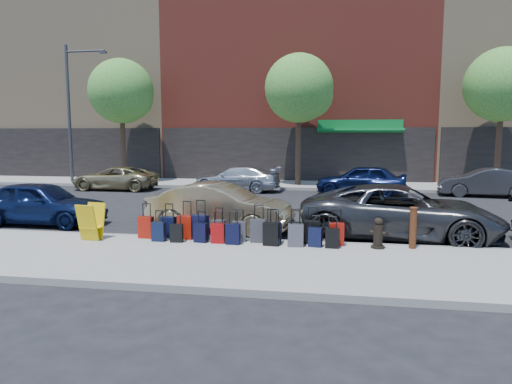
% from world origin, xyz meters
% --- Properties ---
extents(ground, '(120.00, 120.00, 0.00)m').
position_xyz_m(ground, '(0.00, 0.00, 0.00)').
color(ground, black).
rests_on(ground, ground).
extents(sidewalk_near, '(60.00, 4.00, 0.15)m').
position_xyz_m(sidewalk_near, '(0.00, -6.50, 0.07)').
color(sidewalk_near, gray).
rests_on(sidewalk_near, ground).
extents(sidewalk_far, '(60.00, 4.00, 0.15)m').
position_xyz_m(sidewalk_far, '(0.00, 10.00, 0.07)').
color(sidewalk_far, gray).
rests_on(sidewalk_far, ground).
extents(curb_near, '(60.00, 0.08, 0.15)m').
position_xyz_m(curb_near, '(0.00, -4.48, 0.07)').
color(curb_near, gray).
rests_on(curb_near, ground).
extents(curb_far, '(60.00, 0.08, 0.15)m').
position_xyz_m(curb_far, '(0.00, 7.98, 0.07)').
color(curb_far, gray).
rests_on(curb_far, ground).
extents(building_left, '(15.00, 12.12, 16.00)m').
position_xyz_m(building_left, '(-16.00, 17.98, 7.98)').
color(building_left, '#9F8461').
rests_on(building_left, ground).
extents(building_center, '(17.00, 12.85, 20.00)m').
position_xyz_m(building_center, '(0.00, 17.99, 9.98)').
color(building_center, maroon).
rests_on(building_center, ground).
extents(tree_left, '(3.80, 3.80, 7.27)m').
position_xyz_m(tree_left, '(-9.86, 9.50, 5.41)').
color(tree_left, black).
rests_on(tree_left, sidewalk_far).
extents(tree_center, '(3.80, 3.80, 7.27)m').
position_xyz_m(tree_center, '(0.64, 9.50, 5.41)').
color(tree_center, black).
rests_on(tree_center, sidewalk_far).
extents(tree_right, '(3.80, 3.80, 7.27)m').
position_xyz_m(tree_right, '(11.14, 9.50, 5.41)').
color(tree_right, black).
rests_on(tree_right, sidewalk_far).
extents(streetlight, '(2.59, 0.18, 8.00)m').
position_xyz_m(streetlight, '(-12.80, 8.80, 4.66)').
color(streetlight, '#333338').
rests_on(streetlight, sidewalk_far).
extents(suitcase_front_0, '(0.41, 0.25, 0.94)m').
position_xyz_m(suitcase_front_0, '(-2.53, -4.83, 0.45)').
color(suitcase_front_0, '#981509').
rests_on(suitcase_front_0, sidewalk_near).
extents(suitcase_front_1, '(0.41, 0.26, 0.94)m').
position_xyz_m(suitcase_front_1, '(-1.93, -4.75, 0.45)').
color(suitcase_front_1, black).
rests_on(suitcase_front_1, sidewalk_near).
extents(suitcase_front_2, '(0.46, 0.31, 1.02)m').
position_xyz_m(suitcase_front_2, '(-1.43, -4.75, 0.47)').
color(suitcase_front_2, '#951709').
rests_on(suitcase_front_2, sidewalk_near).
extents(suitcase_front_3, '(0.48, 0.32, 1.06)m').
position_xyz_m(suitcase_front_3, '(-1.04, -4.76, 0.48)').
color(suitcase_front_3, black).
rests_on(suitcase_front_3, sidewalk_near).
extents(suitcase_front_4, '(0.39, 0.25, 0.88)m').
position_xyz_m(suitcase_front_4, '(-0.53, -4.79, 0.43)').
color(suitcase_front_4, '#39383D').
rests_on(suitcase_front_4, sidewalk_near).
extents(suitcase_front_5, '(0.37, 0.22, 0.85)m').
position_xyz_m(suitcase_front_5, '(0.03, -4.79, 0.42)').
color(suitcase_front_5, '#3D3C42').
rests_on(suitcase_front_5, sidewalk_near).
extents(suitcase_front_6, '(0.41, 0.22, 0.98)m').
position_xyz_m(suitcase_front_6, '(0.55, -4.82, 0.46)').
color(suitcase_front_6, '#343438').
rests_on(suitcase_front_6, sidewalk_near).
extents(suitcase_front_7, '(0.37, 0.20, 0.88)m').
position_xyz_m(suitcase_front_7, '(0.96, -4.84, 0.43)').
color(suitcase_front_7, black).
rests_on(suitcase_front_7, sidewalk_near).
extents(suitcase_front_8, '(0.39, 0.24, 0.90)m').
position_xyz_m(suitcase_front_8, '(1.51, -4.85, 0.43)').
color(suitcase_front_8, black).
rests_on(suitcase_front_8, sidewalk_near).
extents(suitcase_front_9, '(0.43, 0.28, 0.95)m').
position_xyz_m(suitcase_front_9, '(1.93, -4.76, 0.45)').
color(suitcase_front_9, black).
rests_on(suitcase_front_9, sidewalk_near).
extents(suitcase_front_10, '(0.39, 0.23, 0.92)m').
position_xyz_m(suitcase_front_10, '(2.54, -4.84, 0.44)').
color(suitcase_front_10, maroon).
rests_on(suitcase_front_10, sidewalk_near).
extents(suitcase_back_1, '(0.35, 0.21, 0.82)m').
position_xyz_m(suitcase_back_1, '(-2.05, -5.13, 0.41)').
color(suitcase_back_1, black).
rests_on(suitcase_back_1, sidewalk_near).
extents(suitcase_back_2, '(0.33, 0.21, 0.76)m').
position_xyz_m(suitcase_back_2, '(-1.55, -5.17, 0.39)').
color(suitcase_back_2, black).
rests_on(suitcase_back_2, sidewalk_near).
extents(suitcase_back_3, '(0.37, 0.25, 0.82)m').
position_xyz_m(suitcase_back_3, '(-0.93, -5.07, 0.40)').
color(suitcase_back_3, black).
rests_on(suitcase_back_3, sidewalk_near).
extents(suitcase_back_4, '(0.35, 0.21, 0.83)m').
position_xyz_m(suitcase_back_4, '(-0.46, -5.09, 0.41)').
color(suitcase_back_4, '#95090B').
rests_on(suitcase_back_4, sidewalk_near).
extents(suitcase_back_5, '(0.36, 0.21, 0.85)m').
position_xyz_m(suitcase_back_5, '(-0.06, -5.15, 0.42)').
color(suitcase_back_5, black).
rests_on(suitcase_back_5, sidewalk_near).
extents(suitcase_back_7, '(0.41, 0.27, 0.94)m').
position_xyz_m(suitcase_back_7, '(0.92, -5.12, 0.44)').
color(suitcase_back_7, black).
rests_on(suitcase_back_7, sidewalk_near).
extents(suitcase_back_8, '(0.40, 0.26, 0.91)m').
position_xyz_m(suitcase_back_8, '(1.54, -5.13, 0.43)').
color(suitcase_back_8, '#414146').
rests_on(suitcase_back_8, sidewalk_near).
extents(suitcase_back_9, '(0.36, 0.24, 0.79)m').
position_xyz_m(suitcase_back_9, '(2.02, -5.08, 0.40)').
color(suitcase_back_9, black).
rests_on(suitcase_back_9, sidewalk_near).
extents(suitcase_back_10, '(0.34, 0.21, 0.79)m').
position_xyz_m(suitcase_back_10, '(2.44, -5.13, 0.40)').
color(suitcase_back_10, black).
rests_on(suitcase_back_10, sidewalk_near).
extents(fire_hydrant, '(0.39, 0.34, 0.76)m').
position_xyz_m(fire_hydrant, '(3.56, -4.95, 0.50)').
color(fire_hydrant, black).
rests_on(fire_hydrant, sidewalk_near).
extents(bollard, '(0.19, 0.19, 1.02)m').
position_xyz_m(bollard, '(4.39, -4.84, 0.68)').
color(bollard, '#38190C').
rests_on(bollard, sidewalk_near).
extents(display_rack, '(0.60, 0.65, 0.96)m').
position_xyz_m(display_rack, '(-3.87, -5.28, 0.63)').
color(display_rack, gold).
rests_on(display_rack, sidewalk_near).
extents(car_near_0, '(4.24, 1.76, 1.44)m').
position_xyz_m(car_near_0, '(-6.97, -2.90, 0.72)').
color(car_near_0, '#0D183C').
rests_on(car_near_0, ground).
extents(car_near_1, '(4.57, 2.06, 1.46)m').
position_xyz_m(car_near_1, '(-0.97, -2.83, 0.73)').
color(car_near_1, tan).
rests_on(car_near_1, ground).
extents(car_near_2, '(5.79, 3.24, 1.53)m').
position_xyz_m(car_near_2, '(4.33, -3.08, 0.76)').
color(car_near_2, '#343437').
rests_on(car_near_2, ground).
extents(car_far_0, '(4.54, 2.12, 1.26)m').
position_xyz_m(car_far_0, '(-9.14, 6.58, 0.63)').
color(car_far_0, tan).
rests_on(car_far_0, ground).
extents(car_far_1, '(4.72, 2.23, 1.33)m').
position_xyz_m(car_far_1, '(-2.53, 7.01, 0.66)').
color(car_far_1, silver).
rests_on(car_far_1, ground).
extents(car_far_2, '(4.58, 2.33, 1.49)m').
position_xyz_m(car_far_2, '(3.83, 6.60, 0.75)').
color(car_far_2, '#0D163C').
rests_on(car_far_2, ground).
extents(car_far_3, '(4.33, 1.97, 1.38)m').
position_xyz_m(car_far_3, '(9.64, 6.87, 0.69)').
color(car_far_3, '#373739').
rests_on(car_far_3, ground).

